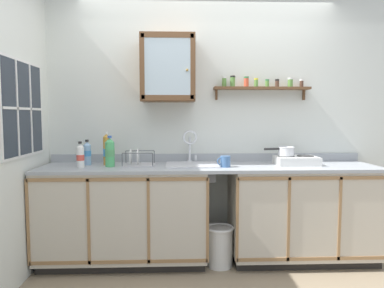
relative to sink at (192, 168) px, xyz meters
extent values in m
plane|color=gray|center=(0.16, -0.30, -0.89)|extent=(6.15, 6.15, 0.00)
cube|color=silver|center=(0.16, 0.29, 0.44)|extent=(3.75, 0.05, 2.65)
cube|color=silver|center=(-1.44, -0.62, 0.44)|extent=(0.05, 3.36, 2.65)
cube|color=black|center=(-0.63, -0.01, -0.85)|extent=(1.48, 0.54, 0.08)
cube|color=beige|center=(-0.63, -0.04, -0.40)|extent=(1.51, 0.60, 0.80)
cube|color=#997047|center=(-0.63, -0.34, -0.04)|extent=(1.51, 0.01, 0.03)
cube|color=#997047|center=(-0.63, -0.34, -0.76)|extent=(1.51, 0.01, 0.03)
cube|color=#997047|center=(-1.39, -0.34, -0.40)|extent=(0.02, 0.01, 0.74)
cube|color=#997047|center=(-0.89, -0.34, -0.40)|extent=(0.02, 0.01, 0.74)
cube|color=#997047|center=(-0.38, -0.34, -0.40)|extent=(0.02, 0.01, 0.74)
cube|color=#997047|center=(0.12, -0.34, -0.40)|extent=(0.02, 0.01, 0.74)
cube|color=black|center=(1.05, -0.01, -0.85)|extent=(1.32, 0.54, 0.08)
cube|color=beige|center=(1.05, -0.04, -0.40)|extent=(1.34, 0.60, 0.80)
cube|color=#997047|center=(1.05, -0.34, -0.04)|extent=(1.34, 0.01, 0.03)
cube|color=#997047|center=(1.05, -0.34, -0.76)|extent=(1.34, 0.01, 0.03)
cube|color=#997047|center=(0.38, -0.34, -0.40)|extent=(0.02, 0.01, 0.74)
cube|color=#997047|center=(0.82, -0.34, -0.40)|extent=(0.02, 0.01, 0.74)
cube|color=#997047|center=(1.27, -0.34, -0.40)|extent=(0.02, 0.01, 0.74)
cube|color=#9EA3A8|center=(0.16, -0.04, 0.01)|extent=(3.11, 0.63, 0.03)
cube|color=#9EA3A8|center=(0.16, 0.25, 0.07)|extent=(3.11, 0.02, 0.08)
cube|color=silver|center=(0.00, -0.02, 0.03)|extent=(0.49, 0.40, 0.01)
cube|color=slate|center=(0.00, -0.02, -0.10)|extent=(0.41, 0.32, 0.01)
cube|color=slate|center=(0.00, 0.15, -0.04)|extent=(0.41, 0.01, 0.13)
cube|color=slate|center=(0.00, -0.18, -0.04)|extent=(0.41, 0.01, 0.13)
cylinder|color=#4C4C51|center=(0.00, -0.02, -0.10)|extent=(0.04, 0.04, 0.01)
cylinder|color=silver|center=(-0.01, 0.20, 0.04)|extent=(0.05, 0.05, 0.02)
cylinder|color=silver|center=(-0.01, 0.20, 0.17)|extent=(0.02, 0.02, 0.23)
torus|color=silver|center=(-0.01, 0.14, 0.28)|extent=(0.14, 0.02, 0.14)
cylinder|color=silver|center=(0.05, 0.20, 0.07)|extent=(0.02, 0.02, 0.05)
cube|color=silver|center=(0.99, -0.01, 0.07)|extent=(0.39, 0.27, 0.08)
cylinder|color=#2D2D2D|center=(0.90, 0.01, 0.11)|extent=(0.16, 0.16, 0.01)
cylinder|color=#2D2D2D|center=(1.08, 0.01, 0.11)|extent=(0.16, 0.16, 0.01)
cylinder|color=black|center=(0.90, -0.14, 0.07)|extent=(0.03, 0.02, 0.03)
cylinder|color=black|center=(1.08, -0.14, 0.07)|extent=(0.03, 0.02, 0.03)
cylinder|color=silver|center=(0.90, 0.01, 0.15)|extent=(0.15, 0.15, 0.08)
torus|color=silver|center=(0.90, 0.01, 0.19)|extent=(0.16, 0.16, 0.01)
cylinder|color=black|center=(0.75, -0.02, 0.18)|extent=(0.15, 0.05, 0.02)
cylinder|color=gold|center=(-0.80, 0.05, 0.16)|extent=(0.06, 0.06, 0.27)
cone|color=gold|center=(-0.80, 0.05, 0.31)|extent=(0.06, 0.06, 0.03)
cylinder|color=white|center=(-0.80, 0.05, 0.33)|extent=(0.03, 0.03, 0.02)
cylinder|color=#3F8CCC|center=(-0.80, 0.05, 0.14)|extent=(0.06, 0.06, 0.07)
cylinder|color=white|center=(-1.00, -0.11, 0.12)|extent=(0.07, 0.07, 0.18)
cone|color=white|center=(-1.00, -0.11, 0.23)|extent=(0.06, 0.06, 0.03)
cylinder|color=#262626|center=(-1.00, -0.11, 0.25)|extent=(0.03, 0.03, 0.02)
cylinder|color=#D84C3F|center=(-1.00, -0.11, 0.12)|extent=(0.07, 0.07, 0.05)
cylinder|color=#4CB266|center=(-0.75, -0.07, 0.14)|extent=(0.08, 0.08, 0.22)
cone|color=#4CB266|center=(-0.75, -0.07, 0.27)|extent=(0.08, 0.08, 0.04)
cylinder|color=#2D59B2|center=(-0.75, -0.07, 0.30)|extent=(0.04, 0.04, 0.02)
cylinder|color=#4C9959|center=(-0.75, -0.07, 0.15)|extent=(0.09, 0.09, 0.06)
cylinder|color=#8CB7E0|center=(-0.98, 0.05, 0.12)|extent=(0.07, 0.07, 0.19)
cone|color=#8CB7E0|center=(-0.98, 0.05, 0.23)|extent=(0.07, 0.07, 0.03)
cylinder|color=#262626|center=(-0.98, 0.05, 0.26)|extent=(0.03, 0.03, 0.02)
cylinder|color=#3F8CCC|center=(-0.98, 0.05, 0.14)|extent=(0.07, 0.07, 0.05)
cube|color=#B2B2B7|center=(-0.49, -0.02, 0.03)|extent=(0.30, 0.24, 0.01)
cylinder|color=#4C4F54|center=(-0.63, -0.13, 0.10)|extent=(0.01, 0.01, 0.12)
cylinder|color=#4C4F54|center=(-0.36, -0.13, 0.10)|extent=(0.01, 0.01, 0.12)
cylinder|color=#4C4F54|center=(-0.63, 0.09, 0.10)|extent=(0.01, 0.01, 0.12)
cylinder|color=#4C4F54|center=(-0.36, 0.09, 0.10)|extent=(0.01, 0.01, 0.12)
cylinder|color=#4C4F54|center=(-0.49, -0.13, 0.16)|extent=(0.27, 0.01, 0.01)
cylinder|color=#4C4F54|center=(-0.49, 0.09, 0.16)|extent=(0.27, 0.01, 0.01)
cylinder|color=white|center=(-0.57, -0.02, 0.11)|extent=(0.01, 0.14, 0.14)
cylinder|color=white|center=(-0.50, -0.02, 0.11)|extent=(0.01, 0.14, 0.14)
cylinder|color=#3F6699|center=(0.30, -0.14, 0.08)|extent=(0.09, 0.09, 0.10)
torus|color=#3F6699|center=(0.25, -0.16, 0.08)|extent=(0.07, 0.04, 0.07)
cube|color=brown|center=(-0.22, 0.11, 0.93)|extent=(0.51, 0.31, 0.62)
cube|color=silver|center=(-0.22, -0.05, 0.93)|extent=(0.41, 0.01, 0.51)
cube|color=brown|center=(-0.45, -0.05, 0.93)|extent=(0.04, 0.01, 0.58)
cube|color=brown|center=(0.01, -0.05, 0.93)|extent=(0.04, 0.01, 0.58)
cube|color=brown|center=(-0.22, -0.05, 1.21)|extent=(0.48, 0.01, 0.05)
cube|color=brown|center=(-0.22, -0.05, 0.65)|extent=(0.48, 0.01, 0.05)
sphere|color=olive|center=(-0.05, -0.07, 0.90)|extent=(0.02, 0.02, 0.02)
cube|color=brown|center=(0.70, 0.19, 0.76)|extent=(0.94, 0.14, 0.02)
cube|color=brown|center=(0.25, 0.25, 0.70)|extent=(0.02, 0.03, 0.10)
cube|color=brown|center=(1.14, 0.25, 0.70)|extent=(0.02, 0.03, 0.10)
cylinder|color=#598C3F|center=(0.33, 0.20, 0.81)|extent=(0.04, 0.04, 0.08)
cylinder|color=white|center=(0.33, 0.20, 0.86)|extent=(0.04, 0.04, 0.02)
cylinder|color=#598C3F|center=(0.41, 0.18, 0.82)|extent=(0.05, 0.05, 0.09)
cylinder|color=black|center=(0.41, 0.18, 0.87)|extent=(0.05, 0.05, 0.02)
cylinder|color=#CC4C33|center=(0.55, 0.20, 0.81)|extent=(0.05, 0.05, 0.09)
cylinder|color=#33723F|center=(0.55, 0.20, 0.87)|extent=(0.05, 0.05, 0.02)
cylinder|color=#598C3F|center=(0.64, 0.18, 0.81)|extent=(0.04, 0.04, 0.07)
cylinder|color=yellow|center=(0.64, 0.18, 0.85)|extent=(0.04, 0.04, 0.02)
cylinder|color=#598C3F|center=(0.75, 0.20, 0.80)|extent=(0.04, 0.04, 0.06)
cylinder|color=#33723F|center=(0.75, 0.20, 0.84)|extent=(0.04, 0.04, 0.02)
cylinder|color=#4C3326|center=(0.85, 0.20, 0.80)|extent=(0.04, 0.04, 0.06)
cylinder|color=black|center=(0.85, 0.20, 0.84)|extent=(0.04, 0.04, 0.02)
cylinder|color=#598C3F|center=(0.98, 0.18, 0.81)|extent=(0.05, 0.05, 0.07)
cylinder|color=white|center=(0.98, 0.18, 0.85)|extent=(0.05, 0.05, 0.02)
cylinder|color=#4C3326|center=(1.10, 0.20, 0.80)|extent=(0.04, 0.04, 0.06)
cylinder|color=white|center=(1.10, 0.20, 0.84)|extent=(0.04, 0.04, 0.02)
cube|color=#262D38|center=(-1.40, -0.32, 0.55)|extent=(0.01, 0.71, 0.75)
cube|color=white|center=(-1.41, -0.32, 0.55)|extent=(0.02, 0.76, 0.80)
cube|color=white|center=(-1.39, -0.44, 0.55)|extent=(0.01, 0.02, 0.75)
cube|color=white|center=(-1.39, -0.19, 0.55)|extent=(0.01, 0.02, 0.75)
cube|color=white|center=(-1.39, -0.32, 0.55)|extent=(0.01, 0.71, 0.02)
cylinder|color=silver|center=(0.25, -0.16, -0.71)|extent=(0.23, 0.23, 0.36)
torus|color=white|center=(0.25, -0.16, -0.53)|extent=(0.26, 0.26, 0.02)
camera|label=1|loc=(-0.13, -3.26, 0.49)|focal=32.75mm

